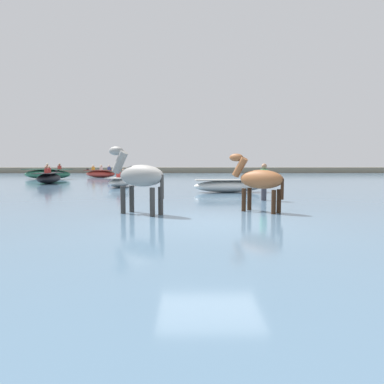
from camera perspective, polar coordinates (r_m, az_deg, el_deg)
ground_plane at (r=9.05m, az=2.73°, el=-6.13°), size 120.00×120.00×0.00m
water_surface at (r=18.95m, az=0.92°, el=-0.10°), size 90.00×90.00×0.25m
horse_lead_chestnut at (r=10.85m, az=10.21°, el=1.68°), size 1.57×1.37×1.94m
horse_trailing_grey at (r=10.34m, az=-8.11°, el=2.21°), size 1.81×1.38×2.13m
boat_far_offshore at (r=35.52m, az=-13.83°, el=2.74°), size 3.33×2.39×1.16m
boat_mid_channel at (r=26.96m, az=-21.03°, el=2.03°), size 1.52×3.81×1.18m
boat_near_port at (r=22.00m, az=-10.88°, el=1.54°), size 1.41×3.07×1.02m
boat_distant_east at (r=33.42m, az=-21.26°, el=2.57°), size 4.28×2.15×1.31m
boat_distant_west at (r=17.76m, az=5.57°, el=0.94°), size 3.34×1.26×0.74m
person_wading_close at (r=14.09m, az=10.94°, el=1.20°), size 0.21×0.33×1.63m
far_shoreline at (r=49.50m, az=-0.08°, el=3.23°), size 80.00×2.40×0.97m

